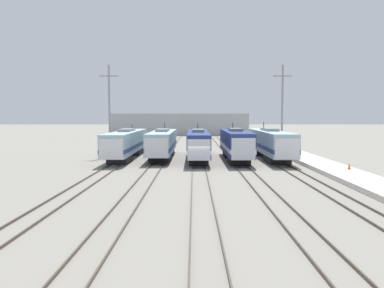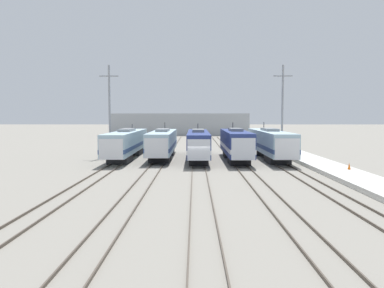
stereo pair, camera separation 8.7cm
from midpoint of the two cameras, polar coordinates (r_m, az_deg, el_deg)
name	(u,v)px [view 2 (the right image)]	position (r m, az deg, el deg)	size (l,w,h in m)	color
ground_plane	(199,168)	(41.68, 1.10, -3.70)	(400.00, 400.00, 0.00)	gray
rail_pair_far_left	(111,167)	(42.68, -12.13, -3.50)	(1.50, 120.00, 0.15)	#4C4238
rail_pair_center_left	(155,167)	(41.89, -5.59, -3.57)	(1.51, 120.00, 0.15)	#4C4238
rail_pair_center	(199,167)	(41.67, 1.10, -3.59)	(1.51, 120.00, 0.15)	#4C4238
rail_pair_center_right	(243,167)	(42.01, 7.77, -3.57)	(1.51, 120.00, 0.15)	#4C4238
rail_pair_far_right	(286,168)	(42.91, 14.25, -3.50)	(1.50, 120.00, 0.15)	#4C4238
locomotive_far_left	(126,143)	(51.51, -9.93, 0.12)	(2.97, 19.95, 4.58)	#232326
locomotive_center_left	(162,143)	(51.24, -4.49, 0.14)	(3.03, 17.72, 4.82)	#232326
locomotive_center	(198,144)	(48.87, 1.00, -0.04)	(2.76, 17.86, 4.70)	black
locomotive_center_right	(236,144)	(48.63, 6.75, -0.01)	(2.90, 16.14, 4.87)	black
locomotive_far_right	(270,143)	(51.59, 11.87, 0.14)	(3.02, 19.72, 4.88)	#232326
catenary_tower_left	(110,109)	(54.56, -12.41, 5.23)	(2.69, 0.29, 12.93)	gray
catenary_tower_right	(282,109)	(54.65, 13.65, 5.21)	(2.69, 0.29, 12.93)	gray
platform	(326,166)	(44.14, 19.78, -3.21)	(4.00, 120.00, 0.44)	beige
traffic_cone	(349,166)	(40.80, 22.89, -3.14)	(0.32, 0.32, 0.64)	orange
depot_building	(180,124)	(113.22, -1.80, 3.04)	(40.35, 11.05, 6.40)	#9EA3A8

